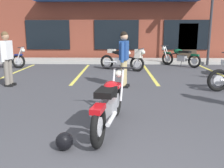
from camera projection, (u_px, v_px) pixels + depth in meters
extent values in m
plane|color=#3D3D42|center=(113.00, 100.00, 6.17)|extent=(80.00, 80.00, 0.00)
cube|color=#A8A59E|center=(116.00, 61.00, 13.61)|extent=(22.00, 1.80, 0.14)
cube|color=brown|center=(117.00, 25.00, 17.24)|extent=(15.17, 5.79, 4.16)
cube|color=black|center=(48.00, 35.00, 14.61)|extent=(2.59, 0.06, 1.70)
cube|color=black|center=(116.00, 35.00, 14.51)|extent=(2.59, 0.06, 1.70)
cube|color=black|center=(186.00, 35.00, 14.41)|extent=(2.59, 0.06, 1.70)
cube|color=#33281E|center=(188.00, 42.00, 14.49)|extent=(1.10, 0.06, 2.10)
cube|color=navy|center=(116.00, 0.00, 13.70)|extent=(9.10, 0.90, 0.12)
cube|color=#DBCC4C|center=(15.00, 73.00, 10.21)|extent=(0.12, 4.80, 0.01)
cube|color=#DBCC4C|center=(82.00, 73.00, 10.14)|extent=(0.12, 4.80, 0.01)
cube|color=#DBCC4C|center=(149.00, 73.00, 10.07)|extent=(0.12, 4.80, 0.01)
cube|color=#DBCC4C|center=(218.00, 73.00, 10.00)|extent=(0.12, 4.80, 0.01)
torus|color=black|center=(98.00, 127.00, 3.63)|extent=(0.21, 0.65, 0.64)
cylinder|color=#B7B7BC|center=(98.00, 127.00, 3.63)|extent=(0.11, 0.29, 0.29)
torus|color=black|center=(117.00, 100.00, 5.01)|extent=(0.21, 0.65, 0.64)
cylinder|color=#B7B7BC|center=(117.00, 100.00, 5.01)|extent=(0.11, 0.29, 0.29)
cylinder|color=silver|center=(113.00, 84.00, 5.06)|extent=(0.10, 0.33, 0.66)
cylinder|color=silver|center=(122.00, 84.00, 5.02)|extent=(0.10, 0.33, 0.66)
cylinder|color=black|center=(118.00, 68.00, 5.05)|extent=(0.66, 0.15, 0.03)
sphere|color=silver|center=(119.00, 74.00, 5.15)|extent=(0.20, 0.20, 0.17)
cube|color=#B70F14|center=(117.00, 85.00, 4.98)|extent=(0.20, 0.38, 0.06)
cube|color=#9E9EA3|center=(108.00, 108.00, 4.23)|extent=(0.31, 0.44, 0.28)
cylinder|color=silver|center=(112.00, 119.00, 3.85)|extent=(0.17, 0.55, 0.07)
cylinder|color=black|center=(110.00, 92.00, 4.37)|extent=(0.23, 0.94, 0.26)
ellipsoid|color=#B70F14|center=(111.00, 87.00, 4.37)|extent=(0.34, 0.52, 0.22)
cube|color=black|center=(106.00, 92.00, 4.03)|extent=(0.37, 0.56, 0.10)
cube|color=#B70F14|center=(98.00, 109.00, 3.55)|extent=(0.22, 0.38, 0.08)
cylinder|color=black|center=(97.00, 123.00, 4.25)|extent=(0.14, 0.05, 0.29)
torus|color=black|center=(107.00, 62.00, 11.07)|extent=(0.62, 0.37, 0.64)
cylinder|color=#B7B7BC|center=(107.00, 62.00, 11.07)|extent=(0.29, 0.18, 0.29)
torus|color=black|center=(137.00, 64.00, 10.43)|extent=(0.62, 0.37, 0.64)
cylinder|color=#B7B7BC|center=(137.00, 64.00, 10.43)|extent=(0.29, 0.18, 0.29)
cylinder|color=silver|center=(140.00, 56.00, 10.40)|extent=(0.31, 0.18, 0.66)
cylinder|color=silver|center=(139.00, 57.00, 10.24)|extent=(0.31, 0.18, 0.66)
cylinder|color=black|center=(141.00, 49.00, 10.22)|extent=(0.31, 0.61, 0.03)
sphere|color=silver|center=(143.00, 52.00, 10.21)|extent=(0.23, 0.23, 0.17)
cube|color=beige|center=(138.00, 57.00, 10.35)|extent=(0.39, 0.28, 0.06)
cube|color=#9E9EA3|center=(120.00, 61.00, 10.77)|extent=(0.46, 0.39, 0.28)
cylinder|color=silver|center=(111.00, 62.00, 10.82)|extent=(0.53, 0.30, 0.07)
cylinder|color=black|center=(124.00, 56.00, 10.63)|extent=(0.88, 0.46, 0.26)
ellipsoid|color=beige|center=(125.00, 53.00, 10.59)|extent=(0.60, 0.49, 0.26)
cube|color=beige|center=(138.00, 54.00, 10.32)|extent=(0.34, 0.36, 0.36)
cube|color=black|center=(118.00, 52.00, 10.73)|extent=(0.46, 0.39, 0.10)
cube|color=beige|center=(112.00, 51.00, 10.86)|extent=(0.37, 0.32, 0.16)
cylinder|color=black|center=(120.00, 66.00, 11.01)|extent=(0.08, 0.13, 0.29)
torus|color=black|center=(218.00, 80.00, 7.01)|extent=(0.65, 0.14, 0.64)
cylinder|color=#B7B7BC|center=(218.00, 80.00, 7.01)|extent=(0.29, 0.08, 0.29)
torus|color=black|center=(18.00, 61.00, 11.37)|extent=(0.64, 0.13, 0.64)
cylinder|color=#B7B7BC|center=(18.00, 61.00, 11.37)|extent=(0.29, 0.08, 0.29)
cylinder|color=silver|center=(21.00, 54.00, 11.38)|extent=(0.33, 0.06, 0.66)
cylinder|color=silver|center=(19.00, 54.00, 11.20)|extent=(0.33, 0.06, 0.66)
cylinder|color=black|center=(21.00, 47.00, 11.22)|extent=(0.07, 0.66, 0.03)
sphere|color=silver|center=(23.00, 50.00, 11.24)|extent=(0.18, 0.18, 0.17)
cube|color=navy|center=(19.00, 55.00, 11.30)|extent=(0.37, 0.16, 0.06)
cube|color=#9E9EA3|center=(1.00, 59.00, 11.41)|extent=(0.41, 0.26, 0.28)
cylinder|color=black|center=(5.00, 54.00, 11.35)|extent=(0.94, 0.11, 0.26)
ellipsoid|color=navy|center=(5.00, 52.00, 11.33)|extent=(0.49, 0.29, 0.22)
cylinder|color=black|center=(3.00, 64.00, 11.65)|extent=(0.03, 0.14, 0.29)
torus|color=black|center=(194.00, 61.00, 11.43)|extent=(0.53, 0.52, 0.64)
cylinder|color=#B7B7BC|center=(194.00, 61.00, 11.43)|extent=(0.25, 0.24, 0.29)
torus|color=black|center=(167.00, 59.00, 12.43)|extent=(0.53, 0.52, 0.64)
cylinder|color=#B7B7BC|center=(167.00, 59.00, 12.43)|extent=(0.25, 0.24, 0.29)
cylinder|color=silver|center=(165.00, 52.00, 12.37)|extent=(0.26, 0.26, 0.66)
cylinder|color=silver|center=(167.00, 52.00, 12.50)|extent=(0.26, 0.26, 0.66)
cylinder|color=black|center=(165.00, 46.00, 12.42)|extent=(0.48, 0.50, 0.03)
sphere|color=silver|center=(164.00, 48.00, 12.51)|extent=(0.24, 0.24, 0.17)
cube|color=#0F4C2D|center=(167.00, 53.00, 12.40)|extent=(0.36, 0.35, 0.06)
cube|color=#9E9EA3|center=(182.00, 58.00, 11.86)|extent=(0.45, 0.45, 0.28)
cylinder|color=silver|center=(190.00, 59.00, 11.71)|extent=(0.45, 0.43, 0.07)
cylinder|color=black|center=(178.00, 53.00, 11.95)|extent=(0.72, 0.70, 0.26)
ellipsoid|color=#0F4C2D|center=(178.00, 51.00, 11.94)|extent=(0.53, 0.52, 0.22)
cube|color=black|center=(185.00, 52.00, 11.69)|extent=(0.57, 0.56, 0.10)
cube|color=#0F4C2D|center=(195.00, 55.00, 11.36)|extent=(0.37, 0.36, 0.08)
cylinder|color=black|center=(181.00, 64.00, 11.74)|extent=(0.11, 0.11, 0.29)
cylinder|color=silver|center=(224.00, 65.00, 9.83)|extent=(0.25, 0.54, 0.07)
cube|color=black|center=(12.00, 84.00, 7.86)|extent=(0.25, 0.12, 0.08)
cube|color=black|center=(9.00, 85.00, 7.67)|extent=(0.25, 0.12, 0.08)
cylinder|color=slate|center=(10.00, 71.00, 7.78)|extent=(0.16, 0.16, 0.80)
cylinder|color=slate|center=(7.00, 72.00, 7.58)|extent=(0.16, 0.16, 0.80)
cube|color=silver|center=(6.00, 50.00, 7.54)|extent=(0.25, 0.40, 0.56)
cylinder|color=silver|center=(11.00, 51.00, 7.79)|extent=(0.11, 0.11, 0.58)
cylinder|color=silver|center=(2.00, 52.00, 7.31)|extent=(0.11, 0.11, 0.58)
sphere|color=#A07556|center=(5.00, 37.00, 7.46)|extent=(0.24, 0.24, 0.22)
sphere|color=brown|center=(5.00, 35.00, 7.45)|extent=(0.23, 0.23, 0.21)
cube|color=black|center=(126.00, 85.00, 7.70)|extent=(0.26, 0.15, 0.08)
cube|color=black|center=(124.00, 86.00, 7.51)|extent=(0.26, 0.15, 0.08)
cylinder|color=tan|center=(125.00, 72.00, 7.62)|extent=(0.18, 0.18, 0.80)
cylinder|color=tan|center=(123.00, 73.00, 7.43)|extent=(0.18, 0.18, 0.80)
cube|color=#23478C|center=(124.00, 50.00, 7.39)|extent=(0.30, 0.42, 0.56)
cylinder|color=#23478C|center=(126.00, 51.00, 7.63)|extent=(0.12, 0.12, 0.58)
cylinder|color=#23478C|center=(122.00, 52.00, 7.16)|extent=(0.12, 0.12, 0.58)
sphere|color=tan|center=(124.00, 37.00, 7.30)|extent=(0.27, 0.27, 0.22)
sphere|color=black|center=(124.00, 35.00, 7.29)|extent=(0.25, 0.25, 0.21)
sphere|color=black|center=(64.00, 141.00, 3.59)|extent=(0.26, 0.26, 0.26)
cube|color=black|center=(66.00, 139.00, 3.70)|extent=(0.18, 0.03, 0.09)
cylinder|color=#2D2D33|center=(211.00, 13.00, 11.90)|extent=(0.12, 0.12, 5.04)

